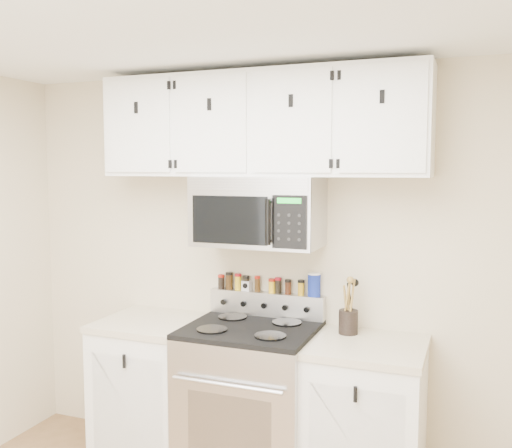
# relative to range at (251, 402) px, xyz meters

# --- Properties ---
(back_wall) EXTENTS (3.50, 0.01, 2.50)m
(back_wall) POSITION_rel_range_xyz_m (0.00, 0.32, 0.76)
(back_wall) COLOR beige
(back_wall) RESTS_ON floor
(range) EXTENTS (0.76, 0.65, 1.10)m
(range) POSITION_rel_range_xyz_m (0.00, 0.00, 0.00)
(range) COLOR #B7B7BA
(range) RESTS_ON floor
(base_cabinet_left) EXTENTS (0.64, 0.62, 0.92)m
(base_cabinet_left) POSITION_rel_range_xyz_m (-0.69, 0.02, -0.03)
(base_cabinet_left) COLOR white
(base_cabinet_left) RESTS_ON floor
(base_cabinet_right) EXTENTS (0.64, 0.62, 0.92)m
(base_cabinet_right) POSITION_rel_range_xyz_m (0.69, 0.02, -0.03)
(base_cabinet_right) COLOR white
(base_cabinet_right) RESTS_ON floor
(microwave) EXTENTS (0.76, 0.44, 0.42)m
(microwave) POSITION_rel_range_xyz_m (0.00, 0.13, 1.14)
(microwave) COLOR #9E9EA3
(microwave) RESTS_ON back_wall
(upper_cabinets) EXTENTS (2.00, 0.35, 0.62)m
(upper_cabinets) POSITION_rel_range_xyz_m (-0.00, 0.15, 1.66)
(upper_cabinets) COLOR white
(upper_cabinets) RESTS_ON back_wall
(utensil_crock) EXTENTS (0.11, 0.11, 0.33)m
(utensil_crock) POSITION_rel_range_xyz_m (0.55, 0.17, 0.52)
(utensil_crock) COLOR black
(utensil_crock) RESTS_ON base_cabinet_right
(kitchen_timer) EXTENTS (0.06, 0.05, 0.06)m
(kitchen_timer) POSITION_rel_range_xyz_m (-0.14, 0.28, 0.65)
(kitchen_timer) COLOR silver
(kitchen_timer) RESTS_ON range
(salt_canister) EXTENTS (0.08, 0.08, 0.15)m
(salt_canister) POSITION_rel_range_xyz_m (0.31, 0.28, 0.69)
(salt_canister) COLOR #152A96
(salt_canister) RESTS_ON range
(spice_jar_0) EXTENTS (0.04, 0.04, 0.09)m
(spice_jar_0) POSITION_rel_range_xyz_m (-0.32, 0.28, 0.66)
(spice_jar_0) COLOR black
(spice_jar_0) RESTS_ON range
(spice_jar_1) EXTENTS (0.05, 0.05, 0.11)m
(spice_jar_1) POSITION_rel_range_xyz_m (-0.26, 0.28, 0.67)
(spice_jar_1) COLOR #38230D
(spice_jar_1) RESTS_ON range
(spice_jar_2) EXTENTS (0.04, 0.04, 0.11)m
(spice_jar_2) POSITION_rel_range_xyz_m (-0.20, 0.28, 0.67)
(spice_jar_2) COLOR gold
(spice_jar_2) RESTS_ON range
(spice_jar_3) EXTENTS (0.04, 0.04, 0.10)m
(spice_jar_3) POSITION_rel_range_xyz_m (-0.14, 0.28, 0.66)
(spice_jar_3) COLOR black
(spice_jar_3) RESTS_ON range
(spice_jar_4) EXTENTS (0.04, 0.04, 0.10)m
(spice_jar_4) POSITION_rel_range_xyz_m (-0.06, 0.28, 0.66)
(spice_jar_4) COLOR #3B260E
(spice_jar_4) RESTS_ON range
(spice_jar_5) EXTENTS (0.04, 0.04, 0.09)m
(spice_jar_5) POSITION_rel_range_xyz_m (0.03, 0.28, 0.66)
(spice_jar_5) COLOR yellow
(spice_jar_5) RESTS_ON range
(spice_jar_6) EXTENTS (0.04, 0.04, 0.10)m
(spice_jar_6) POSITION_rel_range_xyz_m (0.08, 0.28, 0.66)
(spice_jar_6) COLOR black
(spice_jar_6) RESTS_ON range
(spice_jar_7) EXTENTS (0.04, 0.04, 0.09)m
(spice_jar_7) POSITION_rel_range_xyz_m (0.14, 0.28, 0.66)
(spice_jar_7) COLOR #3C1C0E
(spice_jar_7) RESTS_ON range
(spice_jar_8) EXTENTS (0.04, 0.04, 0.10)m
(spice_jar_8) POSITION_rel_range_xyz_m (0.23, 0.28, 0.66)
(spice_jar_8) COLOR gold
(spice_jar_8) RESTS_ON range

